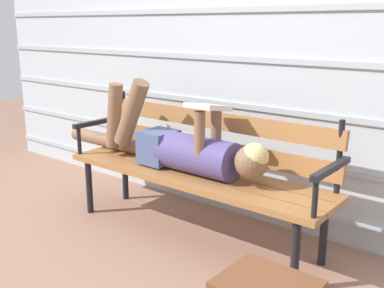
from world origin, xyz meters
The scene contains 4 objects.
ground_plane centered at (0.00, 0.00, 0.00)m, with size 12.00×12.00×0.00m, color #936B56.
house_siding centered at (0.00, 0.60, 1.09)m, with size 5.28×0.08×2.17m.
park_bench centered at (0.00, 0.16, 0.46)m, with size 1.81×0.46×0.82m.
reclining_person centered at (-0.11, 0.10, 0.57)m, with size 1.73×0.26×0.56m.
Camera 1 is at (1.69, -1.99, 1.30)m, focal length 42.88 mm.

